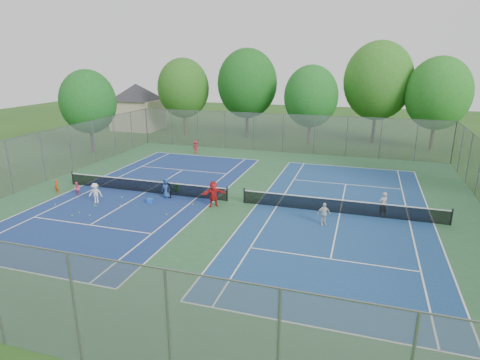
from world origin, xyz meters
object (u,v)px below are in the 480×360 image
(ball_hopper, at_px, (177,188))
(instructor, at_px, (383,204))
(net_right, at_px, (340,207))
(ball_crate, at_px, (150,201))
(net_left, at_px, (145,186))

(ball_hopper, xyz_separation_m, instructor, (14.41, -0.62, 0.50))
(net_right, relative_size, ball_hopper, 21.11)
(ball_crate, xyz_separation_m, instructor, (15.06, 2.19, 0.65))
(net_left, relative_size, instructor, 7.99)
(net_left, bearing_deg, net_right, 0.00)
(net_right, bearing_deg, instructor, 5.67)
(net_left, distance_m, ball_crate, 2.46)
(net_right, xyz_separation_m, instructor, (2.54, 0.25, 0.35))
(ball_hopper, distance_m, instructor, 14.43)
(ball_crate, bearing_deg, ball_hopper, 76.96)
(ball_crate, bearing_deg, net_right, 8.80)
(net_right, height_order, instructor, instructor)
(net_right, distance_m, instructor, 2.58)
(net_left, height_order, ball_hopper, net_left)
(net_left, height_order, net_right, same)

